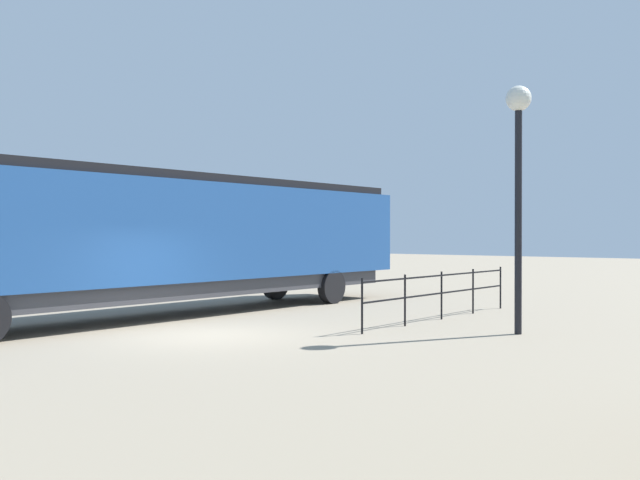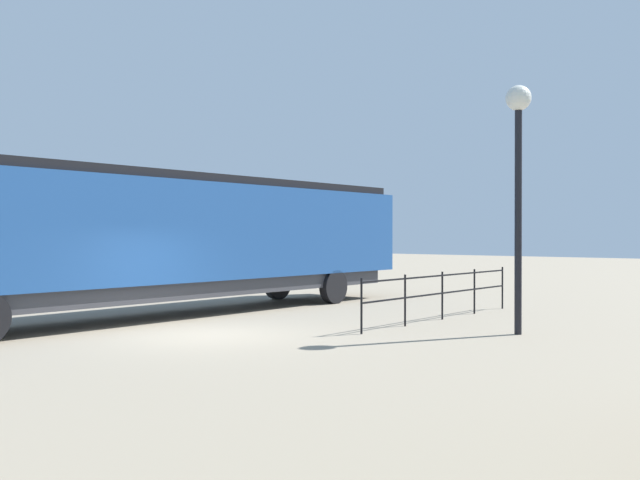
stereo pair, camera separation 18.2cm
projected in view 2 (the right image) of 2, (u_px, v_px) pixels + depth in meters
The scene contains 4 objects.
ground_plane at pixel (204, 335), 15.82m from camera, with size 120.00×120.00×0.00m, color gray.
locomotive at pixel (183, 236), 19.89m from camera, with size 2.80×17.80×3.91m.
lamp_post at pixel (518, 149), 15.91m from camera, with size 0.57×0.57×5.61m.
platform_fence at pixel (442, 289), 18.73m from camera, with size 0.05×7.24×1.27m.
Camera 2 is at (12.12, -10.46, 2.24)m, focal length 39.77 mm.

